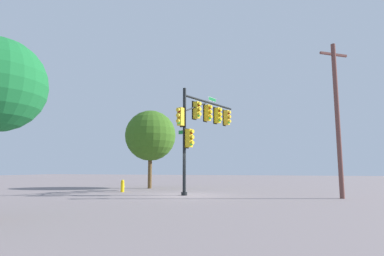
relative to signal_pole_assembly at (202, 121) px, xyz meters
The scene contains 5 objects.
ground_plane 4.98m from the signal_pole_assembly, 156.38° to the left, with size 120.00×120.00×0.00m, color gray.
signal_pole_assembly is the anchor object (origin of this frame).
utility_pole 8.10m from the signal_pole_assembly, 98.22° to the right, with size 1.10×1.57×8.59m.
fire_hydrant 7.01m from the signal_pole_assembly, 91.69° to the left, with size 0.33×0.24×0.83m.
tree_near 6.68m from the signal_pole_assembly, 53.55° to the left, with size 4.15×4.15×6.37m.
Camera 1 is at (-17.94, -5.65, 1.57)m, focal length 28.97 mm.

